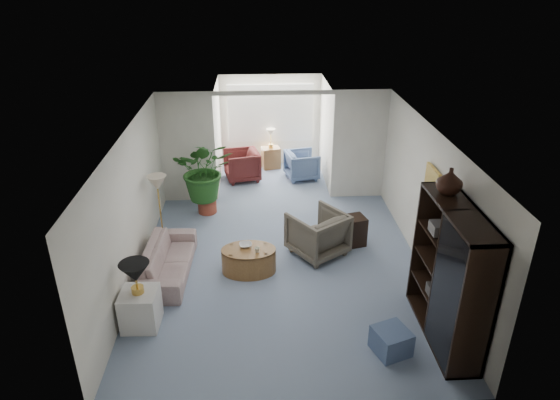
{
  "coord_description": "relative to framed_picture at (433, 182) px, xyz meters",
  "views": [
    {
      "loc": [
        -0.43,
        -7.33,
        4.91
      ],
      "look_at": [
        0.0,
        0.6,
        1.1
      ],
      "focal_mm": 31.72,
      "sensor_mm": 36.0,
      "label": 1
    }
  ],
  "objects": [
    {
      "name": "window_blinds",
      "position": [
        -2.46,
        5.25,
        -0.3
      ],
      "size": [
        2.2,
        0.02,
        1.5
      ],
      "primitive_type": "cube",
      "color": "white"
    },
    {
      "name": "cabinet_urn",
      "position": [
        -0.23,
        -1.15,
        0.52
      ],
      "size": [
        0.36,
        0.36,
        0.37
      ],
      "primitive_type": "imported",
      "color": "black",
      "rests_on": "entertainment_cabinet"
    },
    {
      "name": "floor_lamp",
      "position": [
        -4.71,
        1.24,
        -0.45
      ],
      "size": [
        0.36,
        0.36,
        0.28
      ],
      "primitive_type": "cone",
      "color": "beige",
      "rests_on": "ground"
    },
    {
      "name": "sunroom_chair_blue",
      "position": [
        -1.72,
        4.25,
        -1.35
      ],
      "size": [
        0.91,
        0.89,
        0.7
      ],
      "primitive_type": "imported",
      "rotation": [
        0.0,
        0.0,
        1.78
      ],
      "color": "slate",
      "rests_on": "ground"
    },
    {
      "name": "ottoman",
      "position": [
        -1.06,
        -1.99,
        -1.52
      ],
      "size": [
        0.58,
        0.58,
        0.36
      ],
      "primitive_type": "cube",
      "rotation": [
        0.0,
        0.0,
        0.35
      ],
      "color": "slate",
      "rests_on": "ground"
    },
    {
      "name": "coffee_table",
      "position": [
        -3.04,
        0.12,
        -1.47
      ],
      "size": [
        1.03,
        1.03,
        0.45
      ],
      "primitive_type": "cylinder",
      "rotation": [
        0.0,
        0.0,
        0.09
      ],
      "color": "olive",
      "rests_on": "ground"
    },
    {
      "name": "window_pane",
      "position": [
        -2.46,
        5.28,
        -0.3
      ],
      "size": [
        2.2,
        0.02,
        1.5
      ],
      "primitive_type": "cube",
      "color": "white"
    },
    {
      "name": "coffee_cup",
      "position": [
        -2.89,
        0.02,
        -1.21
      ],
      "size": [
        0.1,
        0.1,
        0.09
      ],
      "primitive_type": "imported",
      "rotation": [
        0.0,
        0.0,
        0.09
      ],
      "color": "beige",
      "rests_on": "coffee_table"
    },
    {
      "name": "framed_picture",
      "position": [
        0.0,
        0.0,
        0.0
      ],
      "size": [
        0.04,
        0.5,
        0.4
      ],
      "primitive_type": "cube",
      "color": "#C5B39D"
    },
    {
      "name": "wingback_chair",
      "position": [
        -1.77,
        0.65,
        -1.28
      ],
      "size": [
        1.27,
        1.27,
        0.84
      ],
      "primitive_type": "imported",
      "rotation": [
        0.0,
        0.0,
        3.74
      ],
      "color": "#5C5548",
      "rests_on": "ground"
    },
    {
      "name": "sofa",
      "position": [
        -4.43,
        0.12,
        -1.43
      ],
      "size": [
        0.81,
        1.91,
        0.55
      ],
      "primitive_type": "imported",
      "rotation": [
        0.0,
        0.0,
        1.53
      ],
      "color": "#B5A699",
      "rests_on": "ground"
    },
    {
      "name": "plant_pot",
      "position": [
        -3.95,
        2.47,
        -1.54
      ],
      "size": [
        0.4,
        0.4,
        0.32
      ],
      "primitive_type": "cylinder",
      "color": "brown",
      "rests_on": "ground"
    },
    {
      "name": "sunroom_floor",
      "position": [
        -2.46,
        4.2,
        -1.7
      ],
      "size": [
        2.6,
        2.6,
        0.0
      ],
      "primitive_type": "plane",
      "color": "#8795B2",
      "rests_on": "ground"
    },
    {
      "name": "back_header",
      "position": [
        -2.46,
        3.1,
        0.75
      ],
      "size": [
        2.6,
        0.12,
        0.1
      ],
      "primitive_type": "cube",
      "color": "white",
      "rests_on": "back_pier_left"
    },
    {
      "name": "sunroom_chair_maroon",
      "position": [
        -3.22,
        4.25,
        -1.32
      ],
      "size": [
        0.97,
        0.95,
        0.75
      ],
      "primitive_type": "imported",
      "rotation": [
        0.0,
        0.0,
        -1.36
      ],
      "color": "maroon",
      "rests_on": "ground"
    },
    {
      "name": "house_plant",
      "position": [
        -3.95,
        2.47,
        -0.7
      ],
      "size": [
        1.22,
        1.06,
        1.36
      ],
      "primitive_type": "imported",
      "color": "#22551D",
      "rests_on": "plant_pot"
    },
    {
      "name": "floor",
      "position": [
        -2.46,
        0.1,
        -1.7
      ],
      "size": [
        6.0,
        6.0,
        0.0
      ],
      "primitive_type": "plane",
      "color": "#8795B2",
      "rests_on": "ground"
    },
    {
      "name": "sunroom_table",
      "position": [
        -2.47,
        5.0,
        -1.42
      ],
      "size": [
        0.52,
        0.44,
        0.56
      ],
      "primitive_type": "cube",
      "rotation": [
        0.0,
        0.0,
        0.21
      ],
      "color": "olive",
      "rests_on": "ground"
    },
    {
      "name": "side_table_dark",
      "position": [
        -1.07,
        0.95,
        -1.41
      ],
      "size": [
        0.56,
        0.49,
        0.58
      ],
      "primitive_type": "cube",
      "rotation": [
        0.0,
        0.0,
        0.25
      ],
      "color": "black",
      "rests_on": "ground"
    },
    {
      "name": "entertainment_cabinet",
      "position": [
        -0.23,
        -1.65,
        -0.68
      ],
      "size": [
        0.49,
        1.83,
        2.03
      ],
      "primitive_type": "cube",
      "color": "black",
      "rests_on": "ground"
    },
    {
      "name": "back_pier_right",
      "position": [
        -0.56,
        3.1,
        -0.45
      ],
      "size": [
        1.2,
        0.12,
        2.5
      ],
      "primitive_type": "cube",
      "color": "white",
      "rests_on": "ground"
    },
    {
      "name": "back_pier_left",
      "position": [
        -4.36,
        3.1,
        -0.45
      ],
      "size": [
        1.2,
        0.12,
        2.5
      ],
      "primitive_type": "cube",
      "color": "white",
      "rests_on": "ground"
    },
    {
      "name": "end_table",
      "position": [
        -4.63,
        -1.23,
        -1.41
      ],
      "size": [
        0.55,
        0.55,
        0.59
      ],
      "primitive_type": "cube",
      "rotation": [
        0.0,
        0.0,
        -0.04
      ],
      "color": "silver",
      "rests_on": "ground"
    },
    {
      "name": "table_lamp",
      "position": [
        -4.63,
        -1.23,
        -0.76
      ],
      "size": [
        0.44,
        0.44,
        0.3
      ],
      "primitive_type": "cone",
      "color": "black",
      "rests_on": "end_table"
    },
    {
      "name": "shelf_clutter",
      "position": [
        -0.28,
        -1.73,
        -0.61
      ],
      "size": [
        0.3,
        1.19,
        1.06
      ],
      "color": "#555250",
      "rests_on": "entertainment_cabinet"
    },
    {
      "name": "coffee_bowl",
      "position": [
        -3.09,
        0.22,
        -1.22
      ],
      "size": [
        0.24,
        0.24,
        0.05
      ],
      "primitive_type": "imported",
      "rotation": [
        0.0,
        0.0,
        0.09
      ],
      "color": "silver",
      "rests_on": "coffee_table"
    }
  ]
}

